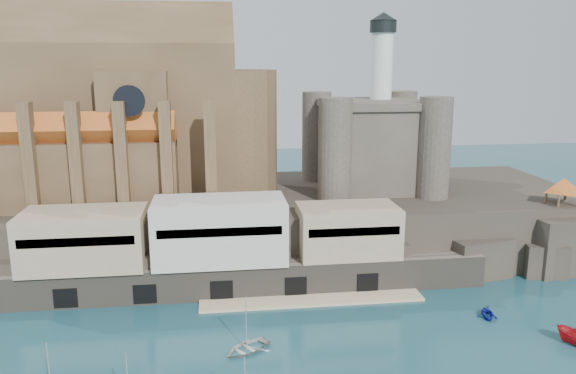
% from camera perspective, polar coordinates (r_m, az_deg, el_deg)
% --- Properties ---
extents(promontory, '(100.00, 36.00, 10.00)m').
position_cam_1_polar(promontory, '(94.67, -1.04, -3.56)').
color(promontory, black).
rests_on(promontory, ground).
extents(quay, '(70.00, 12.00, 13.05)m').
position_cam_1_polar(quay, '(78.26, -7.03, -6.32)').
color(quay, '#5F584C').
rests_on(quay, ground).
extents(church, '(47.00, 25.93, 30.51)m').
position_cam_1_polar(church, '(94.27, -15.98, 6.56)').
color(church, '#503B25').
rests_on(church, promontory).
extents(castle_keep, '(21.20, 21.20, 29.30)m').
position_cam_1_polar(castle_keep, '(96.61, 8.48, 4.77)').
color(castle_keep, '#453F36').
rests_on(castle_keep, promontory).
extents(rock_outcrop, '(14.50, 10.50, 8.70)m').
position_cam_1_polar(rock_outcrop, '(96.87, 25.72, -5.04)').
color(rock_outcrop, black).
rests_on(rock_outcrop, ground).
extents(pavilion, '(6.40, 6.40, 5.40)m').
position_cam_1_polar(pavilion, '(94.89, 26.17, 0.01)').
color(pavilion, '#503B25').
rests_on(pavilion, rock_outcrop).
extents(boat_6, '(3.25, 3.94, 5.61)m').
position_cam_1_polar(boat_6, '(65.15, -4.23, -16.22)').
color(boat_6, beige).
rests_on(boat_6, ground).
extents(boat_7, '(3.32, 2.48, 3.44)m').
position_cam_1_polar(boat_7, '(76.54, 19.55, -12.35)').
color(boat_7, navy).
rests_on(boat_7, ground).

